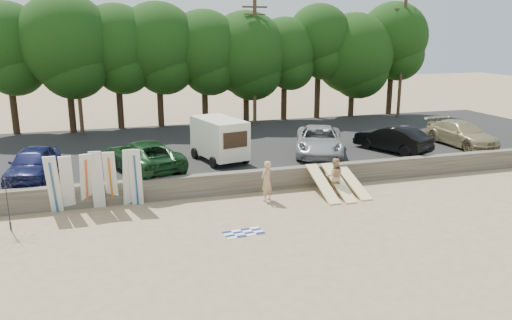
# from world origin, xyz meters

# --- Properties ---
(ground) EXTENTS (120.00, 120.00, 0.00)m
(ground) POSITION_xyz_m (0.00, 0.00, 0.00)
(ground) COLOR tan
(ground) RESTS_ON ground
(seawall) EXTENTS (44.00, 0.50, 1.00)m
(seawall) POSITION_xyz_m (0.00, 3.00, 0.50)
(seawall) COLOR #6B6356
(seawall) RESTS_ON ground
(parking_lot) EXTENTS (44.00, 14.50, 0.70)m
(parking_lot) POSITION_xyz_m (0.00, 10.50, 0.35)
(parking_lot) COLOR #282828
(parking_lot) RESTS_ON ground
(treeline) EXTENTS (33.76, 6.84, 9.14)m
(treeline) POSITION_xyz_m (-0.16, 17.53, 6.33)
(treeline) COLOR #382616
(treeline) RESTS_ON parking_lot
(utility_poles) EXTENTS (25.80, 0.26, 9.00)m
(utility_poles) POSITION_xyz_m (2.00, 16.00, 5.43)
(utility_poles) COLOR #473321
(utility_poles) RESTS_ON parking_lot
(box_trailer) EXTENTS (2.65, 3.84, 2.25)m
(box_trailer) POSITION_xyz_m (-2.86, 6.37, 1.96)
(box_trailer) COLOR beige
(box_trailer) RESTS_ON parking_lot
(car_0) EXTENTS (2.41, 4.63, 1.50)m
(car_0) POSITION_xyz_m (-11.80, 5.51, 1.45)
(car_0) COLOR #15194A
(car_0) RESTS_ON parking_lot
(car_1) EXTENTS (4.01, 5.89, 1.50)m
(car_1) POSITION_xyz_m (-6.85, 5.61, 1.45)
(car_1) COLOR #123418
(car_1) RESTS_ON parking_lot
(car_2) EXTENTS (4.41, 5.97, 1.51)m
(car_2) POSITION_xyz_m (2.78, 6.28, 1.45)
(car_2) COLOR #9FA0A4
(car_2) RESTS_ON parking_lot
(car_3) EXTENTS (3.17, 4.71, 1.47)m
(car_3) POSITION_xyz_m (7.02, 5.66, 1.43)
(car_3) COLOR black
(car_3) RESTS_ON parking_lot
(car_4) EXTENTS (2.23, 5.06, 1.45)m
(car_4) POSITION_xyz_m (11.79, 5.72, 1.42)
(car_4) COLOR #9C8F63
(car_4) RESTS_ON parking_lot
(surfboard_upright_0) EXTENTS (0.58, 0.76, 2.53)m
(surfboard_upright_0) POSITION_xyz_m (-10.70, 2.41, 1.27)
(surfboard_upright_0) COLOR silver
(surfboard_upright_0) RESTS_ON ground
(surfboard_upright_1) EXTENTS (0.53, 0.84, 2.50)m
(surfboard_upright_1) POSITION_xyz_m (-10.18, 2.45, 1.25)
(surfboard_upright_1) COLOR silver
(surfboard_upright_1) RESTS_ON ground
(surfboard_upright_2) EXTENTS (0.62, 0.87, 2.51)m
(surfboard_upright_2) POSITION_xyz_m (-9.42, 2.55, 1.25)
(surfboard_upright_2) COLOR silver
(surfboard_upright_2) RESTS_ON ground
(surfboard_upright_3) EXTENTS (0.55, 0.56, 2.57)m
(surfboard_upright_3) POSITION_xyz_m (-9.00, 2.51, 1.29)
(surfboard_upright_3) COLOR silver
(surfboard_upright_3) RESTS_ON ground
(surfboard_upright_4) EXTENTS (0.58, 0.80, 2.52)m
(surfboard_upright_4) POSITION_xyz_m (-8.45, 2.58, 1.26)
(surfboard_upright_4) COLOR silver
(surfboard_upright_4) RESTS_ON ground
(surfboard_upright_5) EXTENTS (0.58, 0.65, 2.56)m
(surfboard_upright_5) POSITION_xyz_m (-7.71, 2.53, 1.28)
(surfboard_upright_5) COLOR silver
(surfboard_upright_5) RESTS_ON ground
(surfboard_upright_6) EXTENTS (0.58, 0.60, 2.57)m
(surfboard_upright_6) POSITION_xyz_m (-7.42, 2.43, 1.28)
(surfboard_upright_6) COLOR silver
(surfboard_upright_6) RESTS_ON ground
(surfboard_low_0) EXTENTS (0.56, 2.83, 1.14)m
(surfboard_low_0) POSITION_xyz_m (0.83, 1.45, 0.57)
(surfboard_low_0) COLOR #FFEEA0
(surfboard_low_0) RESTS_ON ground
(surfboard_low_1) EXTENTS (0.56, 2.83, 1.14)m
(surfboard_low_1) POSITION_xyz_m (1.59, 1.38, 0.57)
(surfboard_low_1) COLOR #FFEEA0
(surfboard_low_1) RESTS_ON ground
(surfboard_low_2) EXTENTS (0.56, 2.88, 0.98)m
(surfboard_low_2) POSITION_xyz_m (2.41, 1.55, 0.49)
(surfboard_low_2) COLOR #FFEEA0
(surfboard_low_2) RESTS_ON ground
(beachgoer_a) EXTENTS (0.80, 0.75, 1.83)m
(beachgoer_a) POSITION_xyz_m (-1.87, 1.48, 0.91)
(beachgoer_a) COLOR tan
(beachgoer_a) RESTS_ON ground
(beachgoer_b) EXTENTS (0.97, 0.84, 1.71)m
(beachgoer_b) POSITION_xyz_m (1.43, 1.48, 0.85)
(beachgoer_b) COLOR tan
(beachgoer_b) RESTS_ON ground
(cooler) EXTENTS (0.44, 0.38, 0.32)m
(cooler) POSITION_xyz_m (1.33, 2.20, 0.16)
(cooler) COLOR #27914A
(cooler) RESTS_ON ground
(gear_bag) EXTENTS (0.38, 0.35, 0.22)m
(gear_bag) POSITION_xyz_m (1.82, 2.26, 0.11)
(gear_bag) COLOR #DD4D1A
(gear_bag) RESTS_ON ground
(beach_towel) EXTENTS (1.64, 1.64, 0.00)m
(beach_towel) POSITION_xyz_m (-3.84, -1.79, 0.01)
(beach_towel) COLOR white
(beach_towel) RESTS_ON ground
(beach_umbrella) EXTENTS (3.20, 3.18, 2.19)m
(beach_umbrella) POSITION_xyz_m (-12.26, 1.02, 1.09)
(beach_umbrella) COLOR black
(beach_umbrella) RESTS_ON ground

